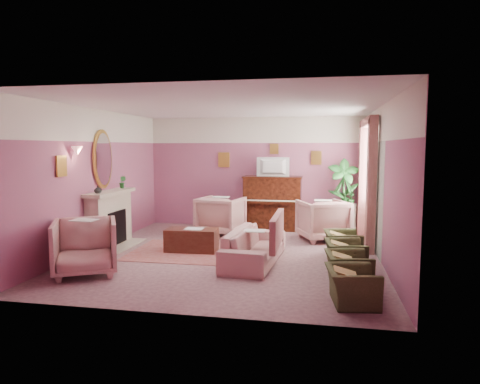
% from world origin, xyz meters
% --- Properties ---
extents(floor, '(5.50, 6.00, 0.01)m').
position_xyz_m(floor, '(0.00, 0.00, 0.00)').
color(floor, '#825D62').
rests_on(floor, ground).
extents(ceiling, '(5.50, 6.00, 0.01)m').
position_xyz_m(ceiling, '(0.00, 0.00, 2.80)').
color(ceiling, silver).
rests_on(ceiling, wall_back).
extents(wall_back, '(5.50, 0.02, 2.80)m').
position_xyz_m(wall_back, '(0.00, 3.00, 1.40)').
color(wall_back, '#7E496C').
rests_on(wall_back, floor).
extents(wall_front, '(5.50, 0.02, 2.80)m').
position_xyz_m(wall_front, '(0.00, -3.00, 1.40)').
color(wall_front, '#7E496C').
rests_on(wall_front, floor).
extents(wall_left, '(0.02, 6.00, 2.80)m').
position_xyz_m(wall_left, '(-2.75, 0.00, 1.40)').
color(wall_left, '#7E496C').
rests_on(wall_left, floor).
extents(wall_right, '(0.02, 6.00, 2.80)m').
position_xyz_m(wall_right, '(2.75, 0.00, 1.40)').
color(wall_right, '#7E496C').
rests_on(wall_right, floor).
extents(picture_rail_band, '(5.50, 0.01, 0.65)m').
position_xyz_m(picture_rail_band, '(0.00, 2.99, 2.47)').
color(picture_rail_band, silver).
rests_on(picture_rail_band, wall_back).
extents(stripe_panel, '(0.01, 3.00, 2.15)m').
position_xyz_m(stripe_panel, '(2.73, 1.30, 1.07)').
color(stripe_panel, '#9DA495').
rests_on(stripe_panel, wall_right).
extents(fireplace_surround, '(0.30, 1.40, 1.10)m').
position_xyz_m(fireplace_surround, '(-2.59, 0.20, 0.55)').
color(fireplace_surround, '#BCAE95').
rests_on(fireplace_surround, floor).
extents(fireplace_inset, '(0.18, 0.72, 0.68)m').
position_xyz_m(fireplace_inset, '(-2.49, 0.20, 0.40)').
color(fireplace_inset, black).
rests_on(fireplace_inset, floor).
extents(fire_ember, '(0.06, 0.54, 0.10)m').
position_xyz_m(fire_ember, '(-2.45, 0.20, 0.22)').
color(fire_ember, orange).
rests_on(fire_ember, floor).
extents(mantel_shelf, '(0.40, 1.55, 0.07)m').
position_xyz_m(mantel_shelf, '(-2.56, 0.20, 1.12)').
color(mantel_shelf, '#BCAE95').
rests_on(mantel_shelf, fireplace_surround).
extents(hearth, '(0.55, 1.50, 0.02)m').
position_xyz_m(hearth, '(-2.39, 0.20, 0.01)').
color(hearth, '#BCAE95').
rests_on(hearth, floor).
extents(mirror_frame, '(0.04, 0.72, 1.20)m').
position_xyz_m(mirror_frame, '(-2.70, 0.20, 1.80)').
color(mirror_frame, '#BC9139').
rests_on(mirror_frame, wall_left).
extents(mirror_glass, '(0.01, 0.60, 1.06)m').
position_xyz_m(mirror_glass, '(-2.67, 0.20, 1.80)').
color(mirror_glass, silver).
rests_on(mirror_glass, wall_left).
extents(sconce_shade, '(0.20, 0.20, 0.16)m').
position_xyz_m(sconce_shade, '(-2.62, -0.85, 1.98)').
color(sconce_shade, pink).
rests_on(sconce_shade, wall_left).
extents(piano, '(1.40, 0.60, 1.30)m').
position_xyz_m(piano, '(0.50, 2.68, 0.65)').
color(piano, '#34140A').
rests_on(piano, floor).
extents(piano_keyshelf, '(1.30, 0.12, 0.06)m').
position_xyz_m(piano_keyshelf, '(0.50, 2.33, 0.72)').
color(piano_keyshelf, '#34140A').
rests_on(piano_keyshelf, piano).
extents(piano_keys, '(1.20, 0.08, 0.02)m').
position_xyz_m(piano_keys, '(0.50, 2.33, 0.76)').
color(piano_keys, '#F7F1CA').
rests_on(piano_keys, piano).
extents(piano_top, '(1.45, 0.65, 0.04)m').
position_xyz_m(piano_top, '(0.50, 2.68, 1.31)').
color(piano_top, '#34140A').
rests_on(piano_top, piano).
extents(television, '(0.80, 0.12, 0.48)m').
position_xyz_m(television, '(0.50, 2.63, 1.60)').
color(television, black).
rests_on(television, piano).
extents(print_back_left, '(0.30, 0.03, 0.38)m').
position_xyz_m(print_back_left, '(-0.80, 2.96, 1.72)').
color(print_back_left, '#BC9139').
rests_on(print_back_left, wall_back).
extents(print_back_right, '(0.26, 0.03, 0.34)m').
position_xyz_m(print_back_right, '(1.55, 2.96, 1.78)').
color(print_back_right, '#BC9139').
rests_on(print_back_right, wall_back).
extents(print_back_mid, '(0.22, 0.03, 0.26)m').
position_xyz_m(print_back_mid, '(0.50, 2.96, 2.00)').
color(print_back_mid, '#BC9139').
rests_on(print_back_mid, wall_back).
extents(print_left_wall, '(0.03, 0.28, 0.36)m').
position_xyz_m(print_left_wall, '(-2.71, -1.20, 1.72)').
color(print_left_wall, '#BC9139').
rests_on(print_left_wall, wall_left).
extents(window_blind, '(0.03, 1.40, 1.80)m').
position_xyz_m(window_blind, '(2.70, 1.55, 1.70)').
color(window_blind, silver).
rests_on(window_blind, wall_right).
extents(curtain_left, '(0.16, 0.34, 2.60)m').
position_xyz_m(curtain_left, '(2.62, 0.63, 1.30)').
color(curtain_left, '#9B5856').
rests_on(curtain_left, floor).
extents(curtain_right, '(0.16, 0.34, 2.60)m').
position_xyz_m(curtain_right, '(2.62, 2.47, 1.30)').
color(curtain_right, '#9B5856').
rests_on(curtain_right, floor).
extents(pelmet, '(0.16, 2.20, 0.16)m').
position_xyz_m(pelmet, '(2.62, 1.55, 2.56)').
color(pelmet, '#9B5856').
rests_on(pelmet, wall_right).
extents(mantel_plant, '(0.16, 0.16, 0.28)m').
position_xyz_m(mantel_plant, '(-2.55, 0.75, 1.29)').
color(mantel_plant, '#226425').
rests_on(mantel_plant, mantel_shelf).
extents(mantel_vase, '(0.16, 0.16, 0.16)m').
position_xyz_m(mantel_vase, '(-2.55, -0.30, 1.23)').
color(mantel_vase, silver).
rests_on(mantel_vase, mantel_shelf).
extents(area_rug, '(2.52, 1.83, 0.01)m').
position_xyz_m(area_rug, '(-0.70, 0.05, 0.01)').
color(area_rug, '#98524E').
rests_on(area_rug, floor).
extents(coffee_table, '(1.02, 0.54, 0.45)m').
position_xyz_m(coffee_table, '(-0.80, 0.10, 0.23)').
color(coffee_table, '#421D13').
rests_on(coffee_table, floor).
extents(table_paper, '(0.35, 0.28, 0.01)m').
position_xyz_m(table_paper, '(-0.75, 0.10, 0.46)').
color(table_paper, silver).
rests_on(table_paper, coffee_table).
extents(sofa, '(0.67, 2.01, 0.81)m').
position_xyz_m(sofa, '(0.53, -0.48, 0.41)').
color(sofa, tan).
rests_on(sofa, floor).
extents(sofa_throw, '(0.10, 1.52, 0.56)m').
position_xyz_m(sofa_throw, '(0.93, -0.48, 0.60)').
color(sofa_throw, '#9B5856').
rests_on(sofa_throw, sofa).
extents(floral_armchair_left, '(0.95, 0.95, 0.99)m').
position_xyz_m(floral_armchair_left, '(-0.62, 1.81, 0.50)').
color(floral_armchair_left, tan).
rests_on(floral_armchair_left, floor).
extents(floral_armchair_right, '(0.95, 0.95, 0.99)m').
position_xyz_m(floral_armchair_right, '(1.73, 1.61, 0.50)').
color(floral_armchair_right, tan).
rests_on(floral_armchair_right, floor).
extents(floral_armchair_front, '(0.95, 0.95, 0.99)m').
position_xyz_m(floral_armchair_front, '(-2.04, -1.68, 0.50)').
color(floral_armchair_front, tan).
rests_on(floral_armchair_front, floor).
extents(olive_chair_a, '(0.51, 0.73, 0.63)m').
position_xyz_m(olive_chair_a, '(2.09, -2.23, 0.32)').
color(olive_chair_a, '#3B4021').
rests_on(olive_chair_a, floor).
extents(olive_chair_b, '(0.51, 0.73, 0.63)m').
position_xyz_m(olive_chair_b, '(2.09, -1.41, 0.32)').
color(olive_chair_b, '#3B4021').
rests_on(olive_chair_b, floor).
extents(olive_chair_c, '(0.51, 0.73, 0.63)m').
position_xyz_m(olive_chair_c, '(2.09, -0.59, 0.32)').
color(olive_chair_c, '#3B4021').
rests_on(olive_chair_c, floor).
extents(olive_chair_d, '(0.51, 0.73, 0.63)m').
position_xyz_m(olive_chair_d, '(2.09, 0.23, 0.32)').
color(olive_chair_d, '#3B4021').
rests_on(olive_chair_d, floor).
extents(side_table, '(0.52, 0.52, 0.70)m').
position_xyz_m(side_table, '(2.27, 2.64, 0.35)').
color(side_table, silver).
rests_on(side_table, floor).
extents(side_plant_big, '(0.30, 0.30, 0.34)m').
position_xyz_m(side_plant_big, '(2.27, 2.64, 0.87)').
color(side_plant_big, '#226425').
rests_on(side_plant_big, side_table).
extents(side_plant_small, '(0.16, 0.16, 0.28)m').
position_xyz_m(side_plant_small, '(2.39, 2.54, 0.84)').
color(side_plant_small, '#226425').
rests_on(side_plant_small, side_table).
extents(palm_pot, '(0.34, 0.34, 0.34)m').
position_xyz_m(palm_pot, '(2.20, 2.49, 0.17)').
color(palm_pot, '#A45D2F').
rests_on(palm_pot, floor).
extents(palm_plant, '(0.76, 0.76, 1.44)m').
position_xyz_m(palm_plant, '(2.20, 2.49, 1.06)').
color(palm_plant, '#226425').
rests_on(palm_plant, palm_pot).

